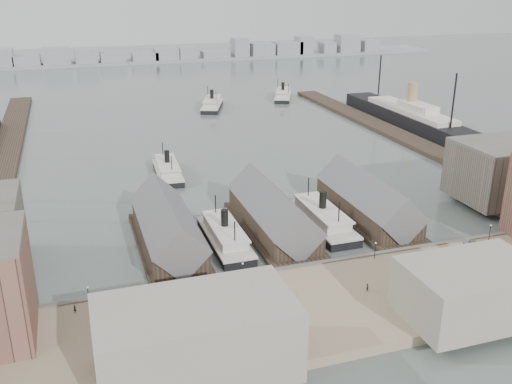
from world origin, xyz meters
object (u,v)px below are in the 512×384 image
object	(u,v)px
ocean_steamer	(410,117)
horse_cart_right	(467,282)
horse_cart_left	(172,310)
horse_cart_center	(247,313)
ferry_docked_west	(225,236)
tram	(481,258)

from	to	relation	value
ocean_steamer	horse_cart_right	xyz separation A→B (m)	(-65.40, -123.36, -1.15)
horse_cart_left	horse_cart_center	bearing A→B (deg)	-102.44
ferry_docked_west	horse_cart_left	size ratio (longest dim) A/B	5.54
horse_cart_left	ferry_docked_west	bearing A→B (deg)	-21.73
horse_cart_left	horse_cart_center	world-z (taller)	horse_cart_center
horse_cart_left	horse_cart_right	distance (m)	58.06
horse_cart_left	horse_cart_right	size ratio (longest dim) A/B	1.00
tram	horse_cart_center	distance (m)	52.73
horse_cart_center	horse_cart_right	distance (m)	44.93
ocean_steamer	horse_cart_right	world-z (taller)	ocean_steamer
ferry_docked_west	horse_cart_left	bearing A→B (deg)	-121.73
horse_cart_left	horse_cart_right	bearing A→B (deg)	-88.06
horse_cart_right	horse_cart_left	bearing A→B (deg)	87.59
ferry_docked_west	horse_cart_right	xyz separation A→B (m)	(39.60, -37.06, 0.64)
ocean_steamer	tram	bearing A→B (deg)	-116.12
ocean_steamer	ferry_docked_west	bearing A→B (deg)	-140.58
ferry_docked_west	horse_cart_center	world-z (taller)	ferry_docked_west
tram	horse_cart_left	bearing A→B (deg)	-176.68
ferry_docked_west	horse_cart_center	size ratio (longest dim) A/B	5.37
horse_cart_right	ocean_steamer	bearing A→B (deg)	-22.28
tram	horse_cart_center	world-z (taller)	tram
ferry_docked_west	ocean_steamer	size ratio (longest dim) A/B	0.28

